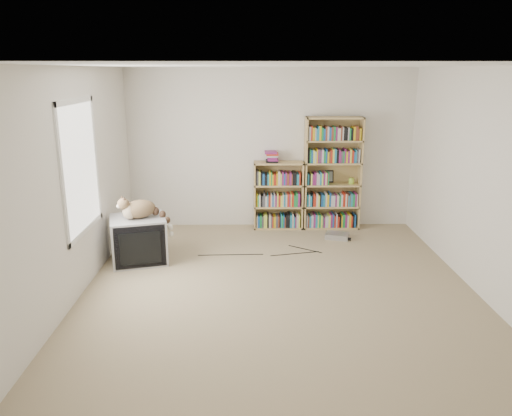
{
  "coord_description": "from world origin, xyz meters",
  "views": [
    {
      "loc": [
        -0.34,
        -5.35,
        2.45
      ],
      "look_at": [
        -0.25,
        1.0,
        0.7
      ],
      "focal_mm": 35.0,
      "sensor_mm": 36.0,
      "label": 1
    }
  ],
  "objects_px": {
    "cat": "(144,211)",
    "dvd_player": "(337,236)",
    "crt_tv": "(139,239)",
    "bookcase_tall": "(332,176)",
    "bookcase_short": "(278,198)"
  },
  "relations": [
    {
      "from": "crt_tv",
      "to": "bookcase_tall",
      "type": "height_order",
      "value": "bookcase_tall"
    },
    {
      "from": "crt_tv",
      "to": "cat",
      "type": "distance_m",
      "value": 0.4
    },
    {
      "from": "crt_tv",
      "to": "bookcase_short",
      "type": "bearing_deg",
      "value": 21.9
    },
    {
      "from": "bookcase_short",
      "to": "dvd_player",
      "type": "relative_size",
      "value": 3.14
    },
    {
      "from": "bookcase_tall",
      "to": "dvd_player",
      "type": "xyz_separation_m",
      "value": [
        0.02,
        -0.58,
        -0.8
      ]
    },
    {
      "from": "crt_tv",
      "to": "bookcase_short",
      "type": "height_order",
      "value": "bookcase_short"
    },
    {
      "from": "bookcase_tall",
      "to": "bookcase_short",
      "type": "relative_size",
      "value": 1.65
    },
    {
      "from": "bookcase_short",
      "to": "dvd_player",
      "type": "xyz_separation_m",
      "value": [
        0.87,
        -0.57,
        -0.45
      ]
    },
    {
      "from": "bookcase_tall",
      "to": "cat",
      "type": "bearing_deg",
      "value": -151.01
    },
    {
      "from": "cat",
      "to": "dvd_player",
      "type": "xyz_separation_m",
      "value": [
        2.7,
        0.91,
        -0.65
      ]
    },
    {
      "from": "crt_tv",
      "to": "cat",
      "type": "xyz_separation_m",
      "value": [
        0.1,
        -0.03,
        0.39
      ]
    },
    {
      "from": "bookcase_tall",
      "to": "dvd_player",
      "type": "bearing_deg",
      "value": -88.23
    },
    {
      "from": "crt_tv",
      "to": "bookcase_short",
      "type": "distance_m",
      "value": 2.42
    },
    {
      "from": "crt_tv",
      "to": "dvd_player",
      "type": "xyz_separation_m",
      "value": [
        2.79,
        0.88,
        -0.26
      ]
    },
    {
      "from": "bookcase_short",
      "to": "bookcase_tall",
      "type": "bearing_deg",
      "value": 0.02
    }
  ]
}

